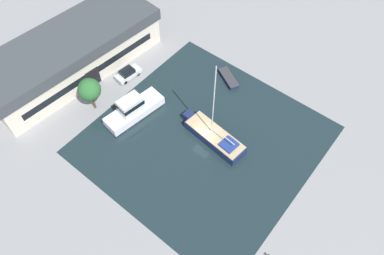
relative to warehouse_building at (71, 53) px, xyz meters
name	(u,v)px	position (x,y,z in m)	size (l,w,h in m)	color
ground_plane	(204,139)	(2.17, -25.09, -3.32)	(440.00, 440.00, 0.00)	gray
water_canal	(204,139)	(2.17, -25.09, -3.32)	(29.44, 29.42, 0.01)	#19282D
warehouse_building	(71,53)	(0.00, 0.00, 0.00)	(30.07, 13.15, 6.56)	beige
quay_tree_near_building	(89,90)	(-3.63, -8.66, 0.80)	(3.34, 3.34, 5.81)	brown
parked_car	(128,73)	(4.11, -8.11, -2.50)	(4.44, 2.36, 1.64)	silver
sailboat_moored	(214,136)	(3.09, -26.15, -2.53)	(4.00, 10.74, 14.20)	#19234C
motor_cruiser	(133,109)	(-0.93, -14.27, -1.96)	(9.67, 4.38, 3.79)	white
small_dinghy	(229,78)	(13.78, -21.04, -2.97)	(3.53, 4.80, 0.68)	#19234C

